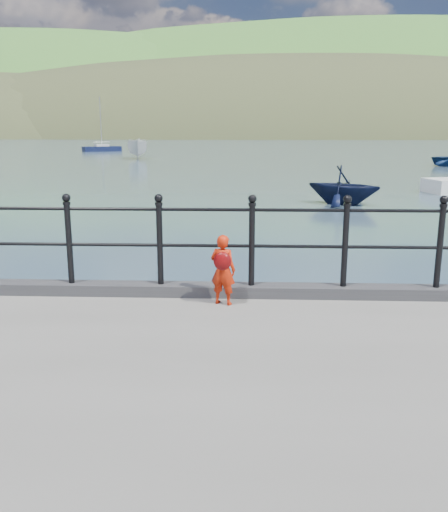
{
  "coord_description": "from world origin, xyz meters",
  "views": [
    {
      "loc": [
        0.54,
        -7.02,
        3.16
      ],
      "look_at": [
        0.24,
        -0.2,
        1.55
      ],
      "focal_mm": 38.0,
      "sensor_mm": 36.0,
      "label": 1
    }
  ],
  "objects_px": {
    "launch_white": "(138,149)",
    "railing": "(206,234)",
    "child": "(223,269)",
    "launch_navy": "(343,185)",
    "sailboat_left": "(102,149)"
  },
  "relations": [
    {
      "from": "launch_white",
      "to": "railing",
      "type": "bearing_deg",
      "value": -89.03
    },
    {
      "from": "railing",
      "to": "child",
      "type": "relative_size",
      "value": 20.32
    },
    {
      "from": "launch_white",
      "to": "launch_navy",
      "type": "xyz_separation_m",
      "value": [
        15.73,
        -34.76,
        -0.25
      ]
    },
    {
      "from": "sailboat_left",
      "to": "railing",
      "type": "bearing_deg",
      "value": -106.95
    },
    {
      "from": "launch_white",
      "to": "launch_navy",
      "type": "distance_m",
      "value": 38.15
    },
    {
      "from": "launch_navy",
      "to": "sailboat_left",
      "type": "xyz_separation_m",
      "value": [
        -24.63,
        53.66,
        -0.48
      ]
    },
    {
      "from": "launch_navy",
      "to": "railing",
      "type": "bearing_deg",
      "value": -165.42
    },
    {
      "from": "railing",
      "to": "sailboat_left",
      "type": "distance_m",
      "value": 72.79
    },
    {
      "from": "child",
      "to": "launch_white",
      "type": "relative_size",
      "value": 0.16
    },
    {
      "from": "launch_navy",
      "to": "sailboat_left",
      "type": "height_order",
      "value": "sailboat_left"
    },
    {
      "from": "child",
      "to": "sailboat_left",
      "type": "relative_size",
      "value": 0.12
    },
    {
      "from": "railing",
      "to": "launch_navy",
      "type": "distance_m",
      "value": 16.97
    },
    {
      "from": "launch_white",
      "to": "sailboat_left",
      "type": "height_order",
      "value": "sailboat_left"
    },
    {
      "from": "launch_white",
      "to": "sailboat_left",
      "type": "distance_m",
      "value": 20.91
    },
    {
      "from": "child",
      "to": "launch_white",
      "type": "height_order",
      "value": "launch_white"
    }
  ]
}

